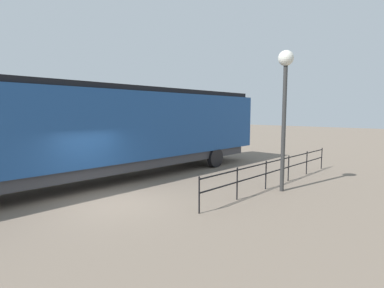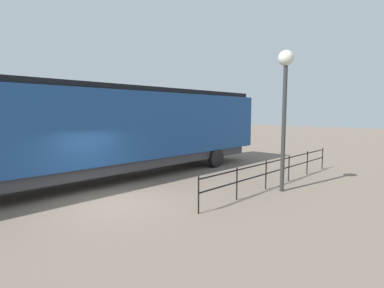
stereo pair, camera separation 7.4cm
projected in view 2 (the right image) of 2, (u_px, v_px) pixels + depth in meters
name	position (u px, v px, depth m)	size (l,w,h in m)	color
ground_plane	(111.00, 203.00, 10.38)	(120.00, 120.00, 0.00)	#756656
locomotive	(117.00, 128.00, 13.92)	(3.15, 18.83, 4.30)	navy
lamp_post	(285.00, 85.00, 11.51)	(0.59, 0.59, 5.49)	#2D2D2D
platform_fence	(278.00, 167.00, 12.88)	(0.05, 10.22, 1.18)	black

